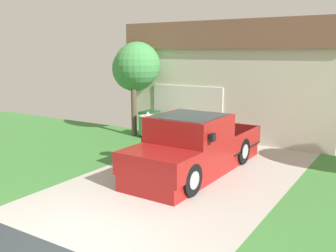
{
  "coord_description": "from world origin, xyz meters",
  "views": [
    {
      "loc": [
        4.8,
        -4.21,
        3.4
      ],
      "look_at": [
        -0.85,
        4.78,
        1.29
      ],
      "focal_mm": 40.47,
      "sensor_mm": 36.0,
      "label": 1
    }
  ],
  "objects_px": {
    "wheeled_trash_bin": "(150,123)",
    "pickup_truck": "(191,148)",
    "handbag": "(144,164)",
    "front_yard_tree": "(136,67)",
    "house_with_garage": "(251,76)",
    "person_with_hat": "(148,135)"
  },
  "relations": [
    {
      "from": "person_with_hat",
      "to": "front_yard_tree",
      "type": "height_order",
      "value": "front_yard_tree"
    },
    {
      "from": "front_yard_tree",
      "to": "wheeled_trash_bin",
      "type": "xyz_separation_m",
      "value": [
        0.78,
        -0.2,
        -2.19
      ]
    },
    {
      "from": "pickup_truck",
      "to": "handbag",
      "type": "relative_size",
      "value": 12.84
    },
    {
      "from": "person_with_hat",
      "to": "wheeled_trash_bin",
      "type": "relative_size",
      "value": 1.59
    },
    {
      "from": "front_yard_tree",
      "to": "wheeled_trash_bin",
      "type": "relative_size",
      "value": 3.59
    },
    {
      "from": "house_with_garage",
      "to": "front_yard_tree",
      "type": "distance_m",
      "value": 5.32
    },
    {
      "from": "handbag",
      "to": "wheeled_trash_bin",
      "type": "height_order",
      "value": "wheeled_trash_bin"
    },
    {
      "from": "wheeled_trash_bin",
      "to": "person_with_hat",
      "type": "bearing_deg",
      "value": -55.68
    },
    {
      "from": "handbag",
      "to": "front_yard_tree",
      "type": "bearing_deg",
      "value": 129.02
    },
    {
      "from": "house_with_garage",
      "to": "person_with_hat",
      "type": "bearing_deg",
      "value": -92.43
    },
    {
      "from": "house_with_garage",
      "to": "front_yard_tree",
      "type": "xyz_separation_m",
      "value": [
        -3.37,
        -4.09,
        0.47
      ]
    },
    {
      "from": "person_with_hat",
      "to": "wheeled_trash_bin",
      "type": "distance_m",
      "value": 4.04
    },
    {
      "from": "pickup_truck",
      "to": "handbag",
      "type": "height_order",
      "value": "pickup_truck"
    },
    {
      "from": "handbag",
      "to": "house_with_garage",
      "type": "height_order",
      "value": "house_with_garage"
    },
    {
      "from": "person_with_hat",
      "to": "front_yard_tree",
      "type": "relative_size",
      "value": 0.44
    },
    {
      "from": "house_with_garage",
      "to": "pickup_truck",
      "type": "bearing_deg",
      "value": -82.07
    },
    {
      "from": "person_with_hat",
      "to": "wheeled_trash_bin",
      "type": "bearing_deg",
      "value": 133.4
    },
    {
      "from": "handbag",
      "to": "house_with_garage",
      "type": "relative_size",
      "value": 0.05
    },
    {
      "from": "pickup_truck",
      "to": "person_with_hat",
      "type": "xyz_separation_m",
      "value": [
        -1.37,
        -0.11,
        0.24
      ]
    },
    {
      "from": "pickup_truck",
      "to": "house_with_garage",
      "type": "bearing_deg",
      "value": -80.84
    },
    {
      "from": "pickup_truck",
      "to": "person_with_hat",
      "type": "bearing_deg",
      "value": 5.97
    },
    {
      "from": "wheeled_trash_bin",
      "to": "pickup_truck",
      "type": "bearing_deg",
      "value": -41.43
    }
  ]
}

